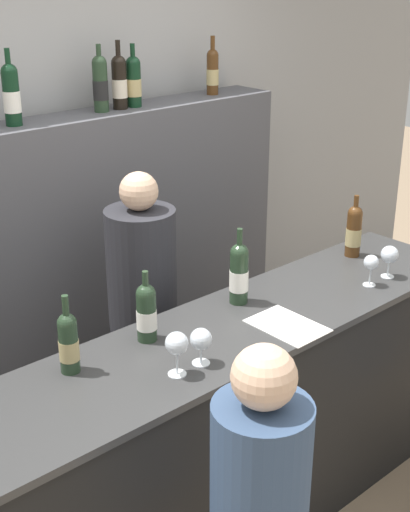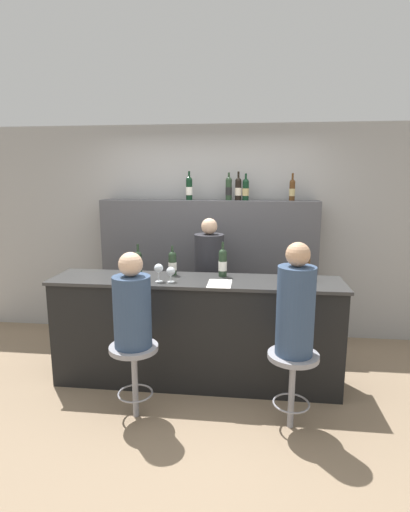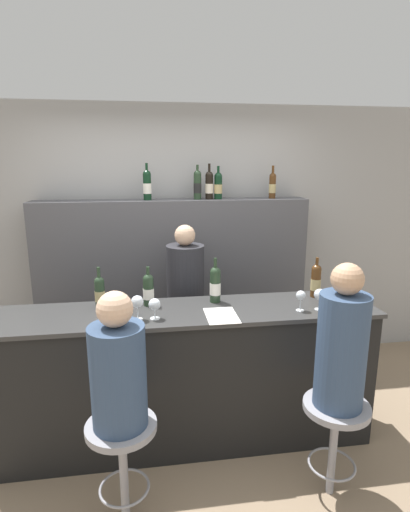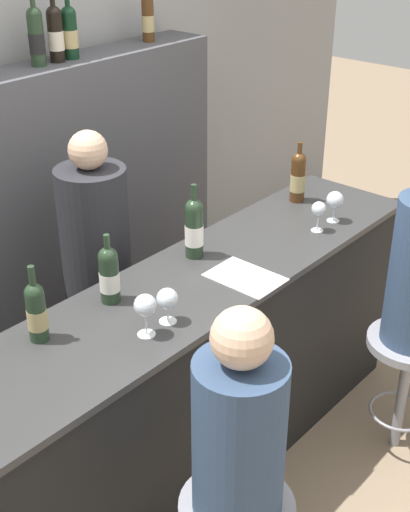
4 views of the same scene
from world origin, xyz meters
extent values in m
cube|color=#9E9E9E|center=(0.00, 1.59, 1.30)|extent=(6.40, 0.05, 2.60)
cube|color=black|center=(0.00, 0.26, 0.50)|extent=(2.70, 0.53, 1.01)
cube|color=#333333|center=(0.00, 0.26, 1.02)|extent=(2.74, 0.57, 0.03)
cube|color=#4C4C51|center=(0.00, 1.37, 0.86)|extent=(2.57, 0.28, 1.71)
cylinder|color=#233823|center=(-0.59, 0.41, 1.14)|extent=(0.07, 0.07, 0.19)
cylinder|color=tan|center=(-0.59, 0.41, 1.13)|extent=(0.07, 0.07, 0.08)
sphere|color=#233823|center=(-0.59, 0.41, 1.23)|extent=(0.07, 0.07, 0.07)
cylinder|color=#233823|center=(-0.59, 0.41, 1.29)|extent=(0.02, 0.02, 0.09)
cylinder|color=#233823|center=(-0.25, 0.41, 1.14)|extent=(0.08, 0.08, 0.19)
cylinder|color=white|center=(-0.25, 0.41, 1.13)|extent=(0.08, 0.08, 0.08)
sphere|color=#233823|center=(-0.25, 0.41, 1.23)|extent=(0.08, 0.08, 0.08)
cylinder|color=#233823|center=(-0.25, 0.41, 1.29)|extent=(0.02, 0.02, 0.08)
cylinder|color=#233823|center=(0.24, 0.41, 1.15)|extent=(0.08, 0.08, 0.23)
cylinder|color=white|center=(0.24, 0.41, 1.14)|extent=(0.08, 0.08, 0.09)
sphere|color=#233823|center=(0.24, 0.41, 1.27)|extent=(0.08, 0.08, 0.08)
cylinder|color=#233823|center=(0.24, 0.41, 1.33)|extent=(0.02, 0.02, 0.09)
cylinder|color=#4C2D14|center=(1.03, 0.41, 1.15)|extent=(0.07, 0.07, 0.22)
cylinder|color=tan|center=(1.03, 0.41, 1.14)|extent=(0.08, 0.08, 0.09)
sphere|color=#4C2D14|center=(1.03, 0.41, 1.26)|extent=(0.07, 0.07, 0.07)
cylinder|color=#4C2D14|center=(1.03, 0.41, 1.31)|extent=(0.02, 0.02, 0.08)
cylinder|color=black|center=(-0.23, 1.37, 1.83)|extent=(0.07, 0.07, 0.23)
cylinder|color=white|center=(-0.23, 1.37, 1.82)|extent=(0.08, 0.08, 0.09)
sphere|color=black|center=(-0.23, 1.37, 1.95)|extent=(0.07, 0.07, 0.07)
cylinder|color=black|center=(-0.23, 1.37, 2.00)|extent=(0.02, 0.02, 0.09)
cylinder|color=#233823|center=(0.24, 1.37, 1.83)|extent=(0.07, 0.07, 0.23)
cylinder|color=black|center=(0.24, 1.37, 1.82)|extent=(0.07, 0.07, 0.09)
sphere|color=#233823|center=(0.24, 1.37, 1.94)|extent=(0.07, 0.07, 0.07)
cylinder|color=#233823|center=(0.24, 1.37, 2.00)|extent=(0.02, 0.02, 0.07)
cylinder|color=black|center=(0.35, 1.37, 1.82)|extent=(0.07, 0.07, 0.22)
cylinder|color=beige|center=(0.35, 1.37, 1.81)|extent=(0.07, 0.07, 0.09)
sphere|color=black|center=(0.35, 1.37, 1.94)|extent=(0.07, 0.07, 0.07)
cylinder|color=black|center=(0.35, 1.37, 2.00)|extent=(0.02, 0.02, 0.09)
cylinder|color=black|center=(0.43, 1.37, 1.82)|extent=(0.07, 0.07, 0.21)
cylinder|color=tan|center=(0.43, 1.37, 1.81)|extent=(0.08, 0.08, 0.08)
sphere|color=black|center=(0.43, 1.37, 1.92)|extent=(0.07, 0.07, 0.07)
cylinder|color=black|center=(0.43, 1.37, 1.98)|extent=(0.02, 0.02, 0.08)
cylinder|color=#4C2D14|center=(0.96, 1.37, 1.82)|extent=(0.06, 0.06, 0.21)
cylinder|color=tan|center=(0.96, 1.37, 1.81)|extent=(0.07, 0.07, 0.08)
sphere|color=#4C2D14|center=(0.96, 1.37, 1.92)|extent=(0.06, 0.06, 0.06)
cylinder|color=#4C2D14|center=(0.96, 1.37, 1.98)|extent=(0.02, 0.02, 0.09)
cylinder|color=silver|center=(-0.32, 0.14, 1.04)|extent=(0.07, 0.07, 0.00)
cylinder|color=silver|center=(-0.32, 0.14, 1.09)|extent=(0.01, 0.01, 0.08)
sphere|color=silver|center=(-0.32, 0.14, 1.16)|extent=(0.08, 0.08, 0.08)
cylinder|color=silver|center=(-0.21, 0.14, 1.04)|extent=(0.07, 0.07, 0.00)
cylinder|color=silver|center=(-0.21, 0.14, 1.07)|extent=(0.01, 0.01, 0.06)
sphere|color=silver|center=(-0.21, 0.14, 1.14)|extent=(0.08, 0.08, 0.08)
cylinder|color=silver|center=(0.80, 0.14, 1.04)|extent=(0.06, 0.06, 0.00)
cylinder|color=silver|center=(0.80, 0.14, 1.08)|extent=(0.01, 0.01, 0.08)
sphere|color=silver|center=(0.80, 0.14, 1.15)|extent=(0.07, 0.07, 0.07)
cylinder|color=silver|center=(0.94, 0.14, 1.04)|extent=(0.06, 0.06, 0.00)
cylinder|color=silver|center=(0.94, 0.14, 1.08)|extent=(0.01, 0.01, 0.07)
sphere|color=silver|center=(0.94, 0.14, 1.15)|extent=(0.08, 0.08, 0.08)
cube|color=white|center=(0.24, 0.12, 1.04)|extent=(0.21, 0.30, 0.00)
cylinder|color=#334766|center=(-0.42, -0.37, 0.92)|extent=(0.30, 0.30, 0.58)
sphere|color=#D8AD8C|center=(-0.42, -0.37, 1.31)|extent=(0.19, 0.19, 0.19)
cylinder|color=#28282D|center=(0.07, 0.86, 0.69)|extent=(0.32, 0.32, 1.38)
sphere|color=#D8AD8C|center=(0.07, 0.86, 1.47)|extent=(0.17, 0.17, 0.17)
camera|label=1|loc=(-1.69, -1.54, 2.39)|focal=50.00mm
camera|label=2|loc=(0.51, -3.33, 1.98)|focal=28.00mm
camera|label=3|loc=(-0.24, -2.37, 2.05)|focal=28.00mm
camera|label=4|loc=(-1.80, -1.42, 2.51)|focal=50.00mm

